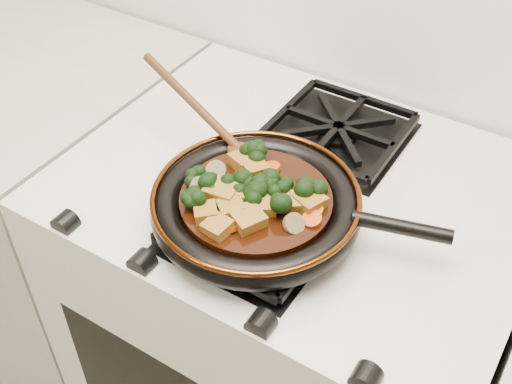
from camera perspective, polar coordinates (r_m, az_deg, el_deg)
The scene contains 37 objects.
stove at distance 1.40m, azimuth 2.98°, elevation -13.05°, with size 0.76×0.60×0.90m, color silver.
burner_grate_front at distance 0.96m, azimuth -0.22°, elevation -3.07°, with size 0.23×0.23×0.03m, color black, non-canonical shape.
burner_grate_back at distance 1.15m, azimuth 7.29°, elevation 5.39°, with size 0.23×0.23×0.03m, color black, non-canonical shape.
skillet at distance 0.95m, azimuth 0.14°, elevation -1.19°, with size 0.43×0.31×0.05m.
braising_sauce at distance 0.95m, azimuth 0.00°, elevation -0.94°, with size 0.23×0.23×0.02m, color black.
tofu_cube_0 at distance 0.89m, azimuth -3.41°, elevation -3.17°, with size 0.04×0.04×0.02m, color olive.
tofu_cube_1 at distance 0.89m, azimuth -0.73°, elevation -2.44°, with size 0.04×0.04×0.02m, color olive.
tofu_cube_2 at distance 0.91m, azimuth -4.50°, elevation -1.88°, with size 0.04×0.03×0.02m, color olive.
tofu_cube_3 at distance 0.93m, azimuth -0.90°, elevation -0.23°, with size 0.04×0.04×0.02m, color olive.
tofu_cube_4 at distance 0.93m, azimuth 4.70°, elevation -0.82°, with size 0.04×0.04×0.02m, color olive.
tofu_cube_5 at distance 0.91m, azimuth -2.19°, elevation -1.54°, with size 0.04×0.04×0.02m, color olive.
tofu_cube_6 at distance 0.92m, azimuth 0.64°, elevation -1.20°, with size 0.04×0.04×0.02m, color olive.
tofu_cube_7 at distance 0.94m, azimuth -3.07°, elevation 0.02°, with size 0.04×0.05×0.02m, color olive.
tofu_cube_8 at distance 0.92m, azimuth 3.49°, elevation -0.93°, with size 0.04×0.03×0.02m, color olive.
tofu_cube_9 at distance 0.99m, azimuth -1.05°, elevation 2.74°, with size 0.04×0.04×0.02m, color olive.
tofu_cube_10 at distance 0.98m, azimuth -0.22°, elevation 2.13°, with size 0.04×0.04×0.02m, color olive.
broccoli_floret_0 at distance 0.95m, azimuth -1.58°, elevation 0.67°, with size 0.06×0.06×0.05m, color black, non-canonical shape.
broccoli_floret_1 at distance 0.92m, azimuth -5.60°, elevation -0.81°, with size 0.06×0.06×0.05m, color black, non-canonical shape.
broccoli_floret_2 at distance 0.93m, azimuth -0.27°, elevation -0.46°, with size 0.06×0.06×0.05m, color black, non-canonical shape.
broccoli_floret_3 at distance 0.96m, azimuth -4.93°, elevation 1.16°, with size 0.05×0.05×0.05m, color black, non-canonical shape.
broccoli_floret_4 at distance 0.94m, azimuth 1.01°, elevation 0.58°, with size 0.06×0.06×0.06m, color black, non-canonical shape.
broccoli_floret_5 at distance 1.00m, azimuth -0.13°, elevation 3.32°, with size 0.06×0.06×0.05m, color black, non-canonical shape.
broccoli_floret_6 at distance 0.94m, azimuth 1.82°, elevation 0.35°, with size 0.06×0.06×0.05m, color black, non-canonical shape.
broccoli_floret_7 at distance 0.94m, azimuth -4.07°, elevation 0.39°, with size 0.06×0.06×0.05m, color black, non-canonical shape.
broccoli_floret_8 at distance 0.92m, azimuth 2.03°, elevation -0.80°, with size 0.06×0.06×0.06m, color black, non-canonical shape.
broccoli_floret_9 at distance 0.93m, azimuth 4.75°, elevation -0.19°, with size 0.06×0.06×0.05m, color black, non-canonical shape.
carrot_coin_0 at distance 0.94m, azimuth -2.13°, elevation -0.31°, with size 0.03×0.03×0.01m, color #BA3A05.
carrot_coin_1 at distance 0.89m, azimuth -2.51°, elevation -3.08°, with size 0.03×0.03×0.01m, color #BA3A05.
carrot_coin_2 at distance 0.90m, azimuth 5.01°, elevation -2.42°, with size 0.03×0.03×0.01m, color #BA3A05.
carrot_coin_3 at distance 0.98m, azimuth 1.35°, elevation 2.17°, with size 0.03×0.03×0.01m, color #BA3A05.
carrot_coin_4 at distance 0.94m, azimuth -1.60°, elevation 0.14°, with size 0.03×0.03×0.01m, color #BA3A05.
carrot_coin_5 at distance 0.92m, azimuth 5.18°, elevation -1.56°, with size 0.03×0.03×0.01m, color #BA3A05.
mushroom_slice_0 at distance 0.98m, azimuth -3.56°, elevation 1.92°, with size 0.03×0.03×0.01m, color brown.
mushroom_slice_1 at distance 0.95m, azimuth -4.82°, elevation 0.33°, with size 0.04×0.04×0.01m, color brown.
mushroom_slice_2 at distance 0.93m, azimuth -4.92°, elevation -0.65°, with size 0.03×0.03×0.01m, color brown.
mushroom_slice_3 at distance 0.89m, azimuth 3.39°, elevation -2.82°, with size 0.03×0.03×0.01m, color brown.
wooden_spoon at distance 1.05m, azimuth -3.90°, elevation 6.20°, with size 0.16×0.07×0.25m.
Camera 1 is at (0.36, 0.98, 1.60)m, focal length 45.00 mm.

